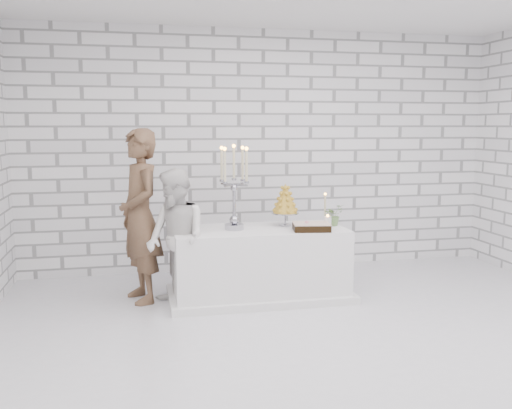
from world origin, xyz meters
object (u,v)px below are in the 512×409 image
groom (140,216)px  croquembouche (285,205)px  bride (176,239)px  candelabra (234,187)px  cake_table (260,263)px

groom → croquembouche: groom is taller
bride → candelabra: (0.61, 0.16, 0.49)m
groom → bride: (0.34, -0.33, -0.20)m
candelabra → groom: bearing=170.2°
cake_table → groom: groom is taller
groom → bride: size_ratio=1.28×
bride → groom: bearing=-160.8°
groom → candelabra: 1.01m
croquembouche → candelabra: bearing=-170.0°
groom → croquembouche: (1.53, -0.06, 0.08)m
cake_table → croquembouche: size_ratio=3.91×
cake_table → croquembouche: croquembouche is taller
cake_table → bride: bride is taller
candelabra → bride: bearing=-165.0°
cake_table → croquembouche: bearing=19.5°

